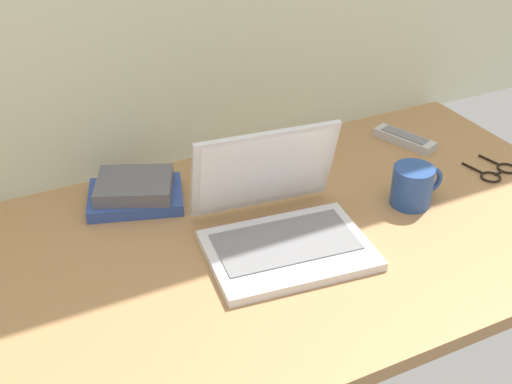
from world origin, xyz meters
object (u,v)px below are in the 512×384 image
Objects in this scene: coffee_mug at (413,185)px; book_stack at (135,192)px; laptop at (280,221)px; eyeglasses at (498,172)px; remote_control_near at (404,139)px.

coffee_mug is 0.53× the size of book_stack.
laptop is 0.58m from eyeglasses.
remote_control_near is 0.69m from book_stack.
coffee_mug is 1.04× the size of eyeglasses.
coffee_mug is 0.26m from eyeglasses.
eyeglasses is (0.26, 0.01, -0.04)m from coffee_mug.
eyeglasses is at bearing 2.74° from coffee_mug.
book_stack reaches higher than eyeglasses.
eyeglasses is (0.58, 0.01, -0.04)m from laptop.
remote_control_near is at bearing -2.82° from book_stack.
book_stack is at bearing 129.55° from laptop.
eyeglasses is at bearing 0.78° from laptop.
remote_control_near is 1.39× the size of eyeglasses.
remote_control_near is at bearing 56.08° from coffee_mug.
laptop is 0.53m from remote_control_near.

